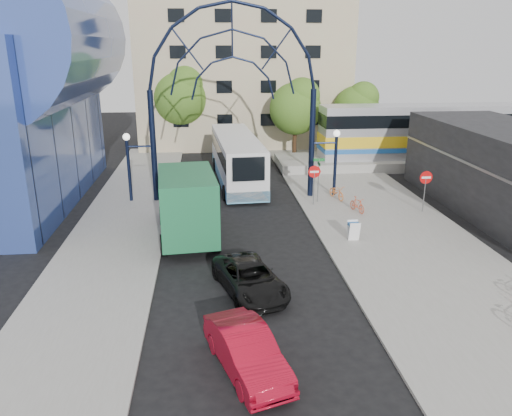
{
  "coord_description": "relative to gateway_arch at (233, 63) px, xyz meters",
  "views": [
    {
      "loc": [
        -1.62,
        -17.08,
        9.55
      ],
      "look_at": [
        0.63,
        6.0,
        1.97
      ],
      "focal_mm": 35.0,
      "sensor_mm": 36.0,
      "label": 1
    }
  ],
  "objects": [
    {
      "name": "ground",
      "position": [
        0.0,
        -14.0,
        -8.56
      ],
      "size": [
        120.0,
        120.0,
        0.0
      ],
      "primitive_type": "plane",
      "color": "black",
      "rests_on": "ground"
    },
    {
      "name": "sidewalk_east",
      "position": [
        8.0,
        -10.0,
        -8.5
      ],
      "size": [
        8.0,
        56.0,
        0.12
      ],
      "primitive_type": "cube",
      "color": "gray",
      "rests_on": "ground"
    },
    {
      "name": "plaza_west",
      "position": [
        -6.5,
        -8.0,
        -8.5
      ],
      "size": [
        5.0,
        50.0,
        0.12
      ],
      "primitive_type": "cube",
      "color": "gray",
      "rests_on": "ground"
    },
    {
      "name": "gateway_arch",
      "position": [
        0.0,
        0.0,
        0.0
      ],
      "size": [
        13.64,
        0.44,
        12.1
      ],
      "color": "black",
      "rests_on": "ground"
    },
    {
      "name": "stop_sign",
      "position": [
        4.8,
        -2.0,
        -6.56
      ],
      "size": [
        0.8,
        0.07,
        2.5
      ],
      "color": "slate",
      "rests_on": "sidewalk_east"
    },
    {
      "name": "do_not_enter_sign",
      "position": [
        11.0,
        -4.0,
        -6.58
      ],
      "size": [
        0.76,
        0.07,
        2.48
      ],
      "color": "slate",
      "rests_on": "sidewalk_east"
    },
    {
      "name": "street_name_sign",
      "position": [
        5.2,
        -1.4,
        -6.43
      ],
      "size": [
        0.7,
        0.7,
        2.8
      ],
      "color": "slate",
      "rests_on": "sidewalk_east"
    },
    {
      "name": "sandwich_board",
      "position": [
        5.6,
        -8.02,
        -7.81
      ],
      "size": [
        0.55,
        0.61,
        0.99
      ],
      "color": "white",
      "rests_on": "sidewalk_east"
    },
    {
      "name": "commercial_block_east",
      "position": [
        16.0,
        -4.0,
        -6.06
      ],
      "size": [
        6.0,
        16.0,
        5.0
      ],
      "primitive_type": "cube",
      "color": "black",
      "rests_on": "ground"
    },
    {
      "name": "apartment_block",
      "position": [
        2.0,
        20.97,
        -1.55
      ],
      "size": [
        20.0,
        12.1,
        14.0
      ],
      "color": "tan",
      "rests_on": "ground"
    },
    {
      "name": "train_platform",
      "position": [
        20.0,
        8.0,
        -8.16
      ],
      "size": [
        32.0,
        5.0,
        0.8
      ],
      "primitive_type": "cube",
      "color": "gray",
      "rests_on": "ground"
    },
    {
      "name": "train_car",
      "position": [
        20.0,
        8.0,
        -5.66
      ],
      "size": [
        25.1,
        3.05,
        4.2
      ],
      "color": "#B7B7BC",
      "rests_on": "train_platform"
    },
    {
      "name": "tree_north_a",
      "position": [
        6.12,
        11.93,
        -3.95
      ],
      "size": [
        4.48,
        4.48,
        7.0
      ],
      "color": "#382314",
      "rests_on": "ground"
    },
    {
      "name": "tree_north_b",
      "position": [
        -3.88,
        15.93,
        -3.29
      ],
      "size": [
        5.12,
        5.12,
        8.0
      ],
      "color": "#382314",
      "rests_on": "ground"
    },
    {
      "name": "tree_north_c",
      "position": [
        12.12,
        13.93,
        -4.28
      ],
      "size": [
        4.16,
        4.16,
        6.5
      ],
      "color": "#382314",
      "rests_on": "ground"
    },
    {
      "name": "city_bus",
      "position": [
        0.43,
        4.39,
        -6.8
      ],
      "size": [
        3.45,
        12.38,
        3.36
      ],
      "rotation": [
        0.0,
        0.0,
        0.06
      ],
      "color": "silver",
      "rests_on": "ground"
    },
    {
      "name": "green_truck",
      "position": [
        -2.8,
        -6.48,
        -6.73
      ],
      "size": [
        3.31,
        7.44,
        3.65
      ],
      "rotation": [
        0.0,
        0.0,
        0.09
      ],
      "color": "black",
      "rests_on": "ground"
    },
    {
      "name": "black_suv",
      "position": [
        -0.1,
        -12.94,
        -7.93
      ],
      "size": [
        3.25,
        4.92,
        1.26
      ],
      "primitive_type": "imported",
      "rotation": [
        0.0,
        0.0,
        0.28
      ],
      "color": "black",
      "rests_on": "ground"
    },
    {
      "name": "red_sedan",
      "position": [
        -0.64,
        -18.03,
        -7.86
      ],
      "size": [
        2.69,
        4.46,
        1.39
      ],
      "primitive_type": "imported",
      "rotation": [
        0.0,
        0.0,
        0.31
      ],
      "color": "maroon",
      "rests_on": "ground"
    },
    {
      "name": "bike_near_a",
      "position": [
        6.54,
        -0.93,
        -7.99
      ],
      "size": [
        1.04,
        1.81,
        0.9
      ],
      "primitive_type": "imported",
      "rotation": [
        0.0,
        0.0,
        0.28
      ],
      "color": "orange",
      "rests_on": "sidewalk_east"
    },
    {
      "name": "bike_near_b",
      "position": [
        7.1,
        -3.63,
        -7.99
      ],
      "size": [
        0.83,
        1.53,
        0.89
      ],
      "primitive_type": "imported",
      "rotation": [
        0.0,
        0.0,
        0.3
      ],
      "color": "#D84D2B",
      "rests_on": "sidewalk_east"
    }
  ]
}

